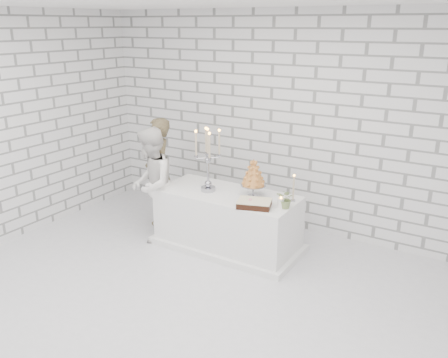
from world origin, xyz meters
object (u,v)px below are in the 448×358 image
at_px(bride, 151,185).
at_px(croquembouche, 253,178).
at_px(candelabra, 208,160).
at_px(cake_table, 227,220).
at_px(groom, 159,172).

xyz_separation_m(bride, croquembouche, (1.34, 0.36, 0.23)).
xyz_separation_m(candelabra, croquembouche, (0.59, 0.12, -0.17)).
relative_size(cake_table, croquembouche, 3.70).
distance_m(groom, candelabra, 1.12).
xyz_separation_m(groom, bride, (0.27, -0.48, -0.01)).
bearing_deg(candelabra, croquembouche, 11.94).
bearing_deg(croquembouche, groom, 175.61).
height_order(bride, candelabra, candelabra).
bearing_deg(bride, candelabra, 79.30).
bearing_deg(cake_table, bride, -164.28).
distance_m(bride, candelabra, 0.88).
bearing_deg(cake_table, groom, 171.18).
relative_size(groom, croquembouche, 3.19).
bearing_deg(bride, groom, -179.03).
relative_size(bride, candelabra, 1.85).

